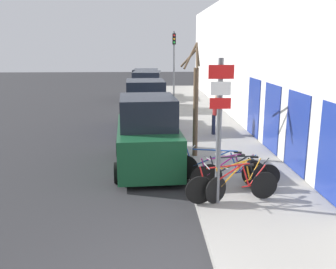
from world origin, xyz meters
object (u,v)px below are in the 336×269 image
bicycle_1 (239,181)px  parked_car_1 (146,108)px  bicycle_0 (232,186)px  parked_car_3 (146,85)px  bicycle_4 (220,169)px  parked_car_0 (148,136)px  pedestrian_near (217,111)px  traffic_light (174,59)px  bicycle_2 (239,174)px  bicycle_3 (228,172)px  parked_car_2 (147,93)px  signpost (219,126)px  street_tree (195,102)px

bicycle_1 → parked_car_1: (-2.38, 8.11, 0.53)m
bicycle_0 → bicycle_1: bicycle_0 is taller
bicycle_1 → parked_car_3: bearing=-26.0°
bicycle_0 → parked_car_3: bearing=-1.4°
bicycle_4 → parked_car_0: parked_car_0 is taller
parked_car_3 → pedestrian_near: parked_car_3 is taller
parked_car_1 → traffic_light: 6.74m
parked_car_1 → bicycle_1: bearing=-76.3°
bicycle_2 → bicycle_4: bearing=54.5°
bicycle_3 → bicycle_4: 0.25m
parked_car_0 → parked_car_2: bearing=86.8°
signpost → traffic_light: (-0.06, 14.72, 1.01)m
bicycle_1 → bicycle_0: bearing=111.6°
parked_car_0 → bicycle_4: bearing=-47.5°
pedestrian_near → signpost: bearing=-116.5°
parked_car_1 → pedestrian_near: parked_car_1 is taller
signpost → bicycle_2: bearing=51.1°
bicycle_4 → street_tree: size_ratio=0.64×
bicycle_2 → bicycle_1: bearing=169.9°
signpost → parked_car_1: bearing=101.7°
bicycle_4 → parked_car_1: (-2.06, 7.21, 0.51)m
parked_car_3 → bicycle_0: bearing=-80.1°
signpost → bicycle_3: size_ratio=1.63×
street_tree → traffic_light: size_ratio=0.84×
signpost → bicycle_0: size_ratio=1.48×
bicycle_4 → parked_car_2: (-2.00, 12.57, 0.50)m
signpost → parked_car_2: 14.00m
parked_car_1 → street_tree: bearing=-71.9°
bicycle_2 → pedestrian_near: (0.51, 6.17, 0.61)m
bicycle_3 → parked_car_1: (-2.25, 7.37, 0.55)m
parked_car_2 → bicycle_1: bearing=-76.4°
parked_car_0 → pedestrian_near: (2.91, 3.92, 0.10)m
signpost → bicycle_3: bearing=66.6°
signpost → street_tree: bearing=90.9°
traffic_light → bicycle_3: bearing=-87.7°
bicycle_1 → parked_car_3: parked_car_3 is taller
parked_car_0 → pedestrian_near: parked_car_0 is taller
street_tree → bicycle_1: bearing=-79.4°
bicycle_2 → parked_car_0: size_ratio=0.50×
parked_car_3 → street_tree: bearing=-80.0°
signpost → parked_car_1: (-1.76, 8.50, -0.95)m
parked_car_2 → street_tree: 10.05m
parked_car_2 → street_tree: (1.64, -9.87, 0.93)m
bicycle_3 → signpost: bearing=139.4°
bicycle_2 → parked_car_3: bearing=11.6°
bicycle_2 → parked_car_3: 18.23m
parked_car_1 → parked_car_2: parked_car_2 is taller
parked_car_0 → street_tree: bearing=23.8°
signpost → bicycle_2: 1.90m
bicycle_3 → parked_car_2: 12.93m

